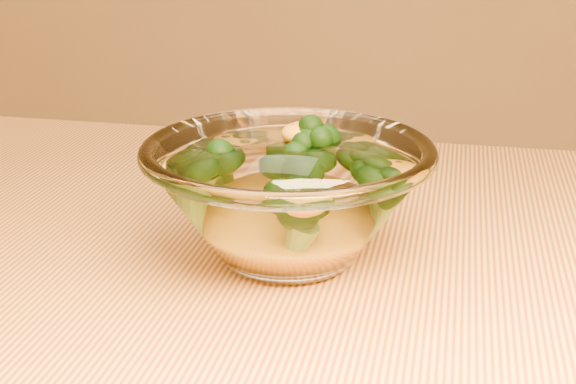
{
  "coord_description": "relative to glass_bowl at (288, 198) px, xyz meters",
  "views": [
    {
      "loc": [
        0.03,
        -0.48,
        1.01
      ],
      "look_at": [
        -0.09,
        0.06,
        0.81
      ],
      "focal_mm": 50.0,
      "sensor_mm": 36.0,
      "label": 1
    }
  ],
  "objects": [
    {
      "name": "glass_bowl",
      "position": [
        0.0,
        0.0,
        0.0
      ],
      "size": [
        0.22,
        0.22,
        0.1
      ],
      "color": "white",
      "rests_on": "table"
    },
    {
      "name": "cheese_sauce",
      "position": [
        0.0,
        0.0,
        -0.02
      ],
      "size": [
        0.11,
        0.11,
        0.03
      ],
      "primitive_type": "ellipsoid",
      "color": "orange",
      "rests_on": "glass_bowl"
    },
    {
      "name": "broccoli_heap",
      "position": [
        0.0,
        0.01,
        0.01
      ],
      "size": [
        0.17,
        0.14,
        0.08
      ],
      "color": "black",
      "rests_on": "cheese_sauce"
    }
  ]
}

